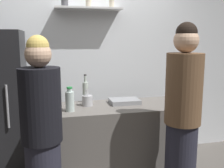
# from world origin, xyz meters

# --- Properties ---
(back_wall_assembly) EXTENTS (4.80, 0.32, 2.60)m
(back_wall_assembly) POSITION_xyz_m (-0.00, 1.25, 1.30)
(back_wall_assembly) COLOR white
(back_wall_assembly) RESTS_ON ground
(counter) EXTENTS (1.67, 0.64, 0.88)m
(counter) POSITION_xyz_m (0.17, 0.53, 0.44)
(counter) COLOR #66605B
(counter) RESTS_ON ground
(baking_pan) EXTENTS (0.34, 0.24, 0.05)m
(baking_pan) POSITION_xyz_m (0.34, 0.61, 0.91)
(baking_pan) COLOR gray
(baking_pan) RESTS_ON counter
(utensil_holder) EXTENTS (0.12, 0.12, 0.22)m
(utensil_holder) POSITION_xyz_m (-0.10, 0.60, 0.94)
(utensil_holder) COLOR #B2B2B7
(utensil_holder) RESTS_ON counter
(wine_bottle_pale_glass) EXTENTS (0.07, 0.07, 0.33)m
(wine_bottle_pale_glass) POSITION_xyz_m (-0.09, 0.80, 1.01)
(wine_bottle_pale_glass) COLOR #B2BFB2
(wine_bottle_pale_glass) RESTS_ON counter
(wine_bottle_amber_glass) EXTENTS (0.08, 0.08, 0.32)m
(wine_bottle_amber_glass) POSITION_xyz_m (-0.45, 0.60, 1.00)
(wine_bottle_amber_glass) COLOR #472814
(wine_bottle_amber_glass) RESTS_ON counter
(water_bottle_plastic) EXTENTS (0.09, 0.09, 0.26)m
(water_bottle_plastic) POSITION_xyz_m (-0.30, 0.42, 0.99)
(water_bottle_plastic) COLOR silver
(water_bottle_plastic) RESTS_ON counter
(person_brown_jacket) EXTENTS (0.34, 0.34, 1.78)m
(person_brown_jacket) POSITION_xyz_m (0.71, -0.08, 0.89)
(person_brown_jacket) COLOR #262633
(person_brown_jacket) RESTS_ON ground
(person_blonde) EXTENTS (0.34, 0.34, 1.66)m
(person_blonde) POSITION_xyz_m (-0.58, -0.08, 0.82)
(person_blonde) COLOR #262633
(person_blonde) RESTS_ON ground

